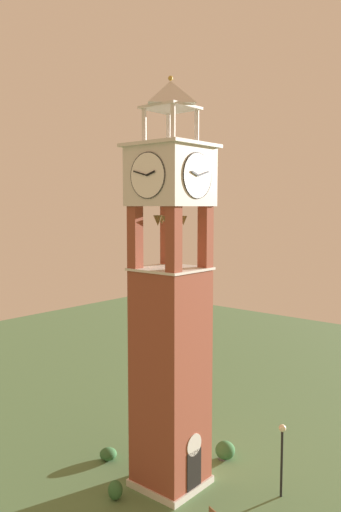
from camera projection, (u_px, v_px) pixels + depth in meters
name	position (u px, v px, depth m)	size (l,w,h in m)	color
ground	(170.00, 484.00, 25.80)	(80.00, 80.00, 0.00)	#517547
clock_tower	(171.00, 320.00, 24.97)	(3.59, 3.59, 20.22)	brown
lamp_post	(282.00, 446.00, 24.44)	(0.36, 0.36, 3.64)	black
trash_bin	(223.00, 452.00, 28.30)	(0.52, 0.52, 0.80)	#4C4C51
shrub_near_entry	(225.00, 450.00, 28.32)	(1.10, 1.10, 1.00)	#336638
shrub_left_of_tower	(115.00, 490.00, 24.39)	(0.71, 0.71, 0.95)	#336638
shrub_behind_bench	(108.00, 454.00, 28.25)	(0.95, 0.95, 0.66)	#336638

